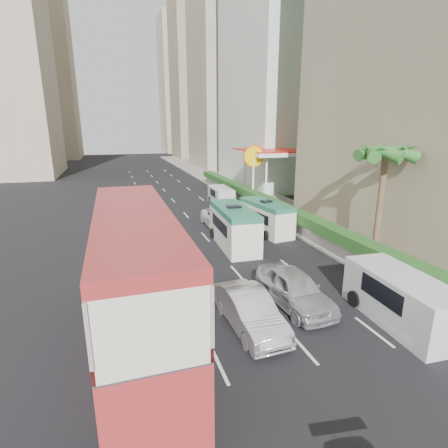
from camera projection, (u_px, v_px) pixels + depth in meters
name	position (u px, v px, depth m)	size (l,w,h in m)	color
ground_plane	(286.00, 318.00, 14.79)	(200.00, 200.00, 0.00)	black
double_decker_bus	(137.00, 281.00, 12.36)	(2.50, 11.00, 5.06)	#A72B2B
car_silver_lane_a	(249.00, 327.00, 14.09)	(1.59, 4.55, 1.50)	silver
car_silver_lane_b	(293.00, 305.00, 15.88)	(1.92, 4.78, 1.63)	silver
van_asset	(221.00, 227.00, 28.22)	(2.41, 5.22, 1.45)	silver
minibus_near	(234.00, 227.00, 23.52)	(1.99, 5.98, 2.65)	silver
minibus_far	(266.00, 217.00, 26.62)	(1.76, 5.29, 2.34)	silver
panel_van_near	(401.00, 299.00, 14.25)	(2.04, 5.09, 2.04)	silver
panel_van_far	(221.00, 196.00, 36.45)	(1.76, 4.41, 1.76)	silver
sidewalk	(255.00, 196.00, 40.36)	(6.00, 120.00, 0.18)	#99968C
kerb_wall	(275.00, 215.00, 29.28)	(0.30, 44.00, 1.00)	silver
hedge	(276.00, 205.00, 29.05)	(1.10, 44.00, 0.70)	#2D6626
palm_tree	(380.00, 208.00, 19.84)	(0.36, 0.36, 6.40)	brown
shell_station	(272.00, 175.00, 38.10)	(6.50, 8.00, 5.50)	silver
tower_mid	(236.00, 34.00, 66.65)	(16.00, 16.00, 50.00)	#B5A68F
tower_far_a	(200.00, 70.00, 89.20)	(14.00, 14.00, 44.00)	tan
tower_far_b	(184.00, 87.00, 109.93)	(14.00, 14.00, 40.00)	#B5A68F
tower_left_b	(37.00, 63.00, 84.88)	(16.00, 16.00, 46.00)	tan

